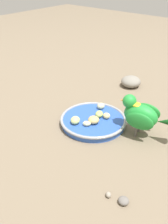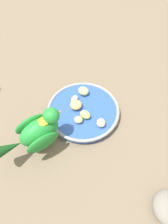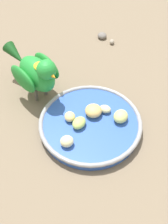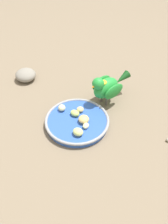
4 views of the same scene
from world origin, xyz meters
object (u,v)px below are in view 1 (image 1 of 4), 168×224
(feeding_bowl, at_px, (94,121))
(pebble_1, at_px, (124,201))
(parrot, at_px, (142,115))
(rock_large, at_px, (131,82))
(apple_piece_0, at_px, (107,116))
(apple_piece_2, at_px, (101,106))
(apple_piece_5, at_px, (99,114))
(apple_piece_4, at_px, (87,123))
(pebble_0, at_px, (108,195))
(apple_piece_1, at_px, (94,120))
(apple_piece_3, at_px, (75,120))

(feeding_bowl, height_order, pebble_1, feeding_bowl)
(parrot, xyz_separation_m, rock_large, (-0.22, 0.31, -0.06))
(apple_piece_0, distance_m, rock_large, 0.34)
(apple_piece_2, height_order, apple_piece_5, apple_piece_2)
(apple_piece_4, relative_size, pebble_0, 1.64)
(apple_piece_0, distance_m, pebble_0, 0.33)
(parrot, relative_size, rock_large, 2.18)
(apple_piece_1, relative_size, apple_piece_5, 1.07)
(apple_piece_0, bearing_deg, pebble_1, -47.32)
(apple_piece_2, height_order, parrot, parrot)
(apple_piece_5, relative_size, pebble_0, 2.16)
(apple_piece_0, height_order, parrot, parrot)
(feeding_bowl, height_order, pebble_0, feeding_bowl)
(apple_piece_3, bearing_deg, apple_piece_4, 20.24)
(feeding_bowl, height_order, apple_piece_1, apple_piece_1)
(apple_piece_5, distance_m, rock_large, 0.34)
(parrot, xyz_separation_m, pebble_1, (0.11, -0.27, -0.07))
(apple_piece_0, distance_m, apple_piece_4, 0.08)
(apple_piece_2, xyz_separation_m, apple_piece_5, (0.03, -0.05, -0.00))
(apple_piece_5, bearing_deg, apple_piece_0, 16.10)
(apple_piece_1, bearing_deg, feeding_bowl, 123.51)
(parrot, bearing_deg, apple_piece_1, 16.16)
(apple_piece_2, height_order, apple_piece_3, apple_piece_3)
(apple_piece_2, relative_size, pebble_1, 1.07)
(apple_piece_0, bearing_deg, feeding_bowl, -129.35)
(apple_piece_0, height_order, rock_large, rock_large)
(apple_piece_3, distance_m, pebble_1, 0.34)
(apple_piece_5, height_order, rock_large, rock_large)
(apple_piece_0, relative_size, apple_piece_3, 0.72)
(apple_piece_0, height_order, pebble_0, apple_piece_0)
(apple_piece_0, relative_size, pebble_1, 0.99)
(apple_piece_0, xyz_separation_m, apple_piece_3, (-0.06, -0.10, 0.00))
(apple_piece_0, relative_size, apple_piece_5, 0.74)
(rock_large, xyz_separation_m, pebble_0, (0.29, -0.59, -0.02))
(pebble_1, bearing_deg, pebble_0, -168.74)
(apple_piece_3, bearing_deg, pebble_0, -32.96)
(pebble_0, bearing_deg, feeding_bowl, 134.41)
(apple_piece_2, xyz_separation_m, pebble_1, (0.29, -0.30, -0.02))
(pebble_0, bearing_deg, parrot, 104.38)
(apple_piece_0, bearing_deg, apple_piece_3, -123.47)
(feeding_bowl, xyz_separation_m, rock_large, (-0.07, 0.36, 0.01))
(apple_piece_3, xyz_separation_m, pebble_0, (0.26, -0.17, -0.03))
(apple_piece_4, height_order, parrot, parrot)
(apple_piece_5, height_order, pebble_0, apple_piece_5)
(parrot, bearing_deg, rock_large, -63.55)
(apple_piece_4, height_order, rock_large, rock_large)
(rock_large, bearing_deg, apple_piece_0, -73.79)
(apple_piece_1, relative_size, pebble_1, 1.43)
(apple_piece_0, relative_size, pebble_0, 1.61)
(apple_piece_0, distance_m, apple_piece_1, 0.05)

